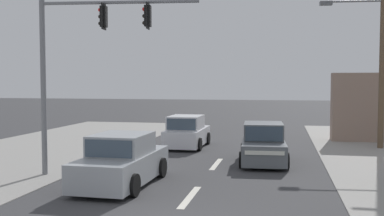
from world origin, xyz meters
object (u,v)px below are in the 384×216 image
at_px(utility_pole_background_right, 380,39).
at_px(traffic_signal_mast, 81,51).
at_px(hatchback_crossing_left, 187,133).
at_px(sedan_oncoming_near, 122,162).
at_px(hatchback_kerbside_parked, 263,145).

bearing_deg(utility_pole_background_right, traffic_signal_mast, -142.20).
bearing_deg(hatchback_crossing_left, sedan_oncoming_near, -92.02).
bearing_deg(hatchback_kerbside_parked, sedan_oncoming_near, -131.23).
bearing_deg(traffic_signal_mast, hatchback_crossing_left, 73.78).
height_order(traffic_signal_mast, hatchback_crossing_left, traffic_signal_mast).
distance_m(utility_pole_background_right, hatchback_kerbside_parked, 8.33).
bearing_deg(traffic_signal_mast, hatchback_kerbside_parked, 31.73).
height_order(utility_pole_background_right, hatchback_crossing_left, utility_pole_background_right).
height_order(traffic_signal_mast, hatchback_kerbside_parked, traffic_signal_mast).
bearing_deg(hatchback_crossing_left, traffic_signal_mast, -106.22).
distance_m(traffic_signal_mast, sedan_oncoming_near, 4.01).
bearing_deg(hatchback_kerbside_parked, traffic_signal_mast, -148.27).
height_order(utility_pole_background_right, hatchback_kerbside_parked, utility_pole_background_right).
relative_size(hatchback_kerbside_parked, sedan_oncoming_near, 0.87).
xyz_separation_m(traffic_signal_mast, sedan_oncoming_near, (1.77, -1.02, -3.44)).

